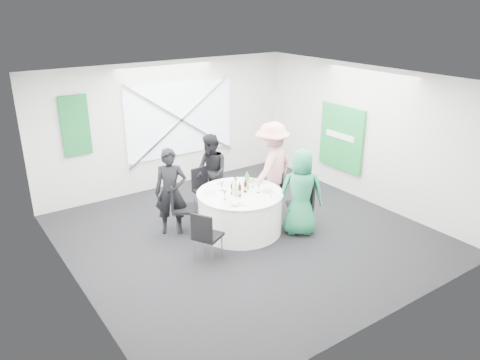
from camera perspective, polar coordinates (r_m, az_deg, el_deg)
floor at (r=8.57m, az=0.77°, el=-6.64°), size 6.00×6.00×0.00m
ceiling at (r=7.68m, az=0.87°, el=12.17°), size 6.00×6.00×0.00m
wall_back at (r=10.50m, az=-8.79°, el=6.59°), size 6.00×0.00×6.00m
wall_front at (r=6.02m, az=17.70°, el=-5.51°), size 6.00×0.00×6.00m
wall_left at (r=6.84m, az=-20.13°, el=-2.55°), size 0.00×6.00×6.00m
wall_right at (r=9.99m, az=15.04°, el=5.35°), size 0.00×6.00×6.00m
window_panel at (r=10.57m, az=-7.26°, el=7.33°), size 2.60×0.03×1.60m
window_brace_a at (r=10.54m, az=-7.16°, el=7.28°), size 2.63×0.05×1.84m
window_brace_b at (r=10.54m, az=-7.16°, el=7.28°), size 2.63×0.05×1.84m
green_banner at (r=9.71m, az=-19.43°, el=6.26°), size 0.55×0.04×1.20m
green_sign at (r=10.38m, az=12.23°, el=5.03°), size 0.05×1.20×1.40m
banquet_table at (r=8.55m, az=0.00°, el=-3.87°), size 1.56×1.56×0.76m
chair_back at (r=9.39m, az=-4.56°, el=-0.74°), size 0.42×0.43×0.87m
chair_back_left at (r=8.49m, az=-7.35°, el=-2.93°), size 0.60×0.60×0.95m
chair_back_right at (r=9.33m, az=3.94°, el=-1.03°), size 0.48×0.48×0.83m
chair_front_right at (r=8.60m, az=7.88°, el=-2.57°), size 0.61×0.60×0.97m
chair_front_left at (r=7.52m, az=-4.24°, el=-6.50°), size 0.55×0.54×0.88m
person_man_back_left at (r=8.42m, az=-8.42°, el=-1.44°), size 0.69×0.63×1.59m
person_man_back at (r=9.36m, az=-3.55°, el=0.95°), size 0.48×0.78×1.54m
person_woman_pink at (r=9.19m, az=3.90°, el=1.50°), size 1.30×0.92×1.83m
person_woman_green at (r=8.38m, az=7.47°, el=-1.49°), size 0.93×0.88×1.60m
plate_back at (r=8.78m, az=-1.98°, el=-0.45°), size 0.28×0.28×0.01m
plate_back_left at (r=8.40m, az=-3.85°, el=-1.52°), size 0.25×0.25×0.01m
plate_back_right at (r=8.87m, az=1.41°, el=-0.16°), size 0.27×0.27×0.04m
plate_front_right at (r=8.43m, az=3.40°, el=-1.35°), size 0.26×0.26×0.04m
plate_front_left at (r=7.94m, az=-1.31°, el=-2.87°), size 0.26×0.26×0.01m
napkin at (r=7.88m, az=-0.48°, el=-2.80°), size 0.20×0.19×0.05m
beer_bottle_a at (r=8.29m, az=-0.95°, el=-1.12°), size 0.06×0.06×0.25m
beer_bottle_b at (r=8.49m, az=-0.59°, el=-0.47°), size 0.06×0.06×0.28m
beer_bottle_c at (r=8.37m, az=0.65°, el=-0.89°), size 0.06×0.06×0.25m
beer_bottle_d at (r=8.19m, az=-0.04°, el=-1.35°), size 0.06×0.06×0.27m
green_water_bottle at (r=8.51m, az=0.87°, el=-0.26°), size 0.08×0.08×0.33m
clear_water_bottle at (r=8.25m, az=-0.67°, el=-1.05°), size 0.08×0.08×0.31m
wine_glass_a at (r=8.36m, az=2.27°, el=-0.73°), size 0.07×0.07×0.17m
wine_glass_b at (r=8.08m, az=-1.87°, el=-1.53°), size 0.07×0.07×0.17m
wine_glass_c at (r=8.44m, az=-2.24°, el=-0.50°), size 0.07×0.07×0.17m
wine_glass_d at (r=7.98m, az=-0.51°, el=-1.81°), size 0.07×0.07×0.17m
wine_glass_e at (r=8.60m, az=1.57°, el=-0.08°), size 0.07×0.07×0.17m
fork_a at (r=8.80m, az=2.54°, el=-0.44°), size 0.09×0.14×0.01m
knife_a at (r=8.92m, az=0.57°, el=-0.10°), size 0.09×0.14×0.01m
fork_b at (r=7.95m, az=-2.10°, el=-2.89°), size 0.11×0.12×0.01m
knife_b at (r=7.87m, az=0.56°, el=-3.11°), size 0.12×0.12×0.01m
fork_c at (r=8.25m, az=3.80°, el=-1.99°), size 0.10×0.13×0.01m
knife_c at (r=8.49m, az=3.85°, el=-1.30°), size 0.12×0.12×0.01m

